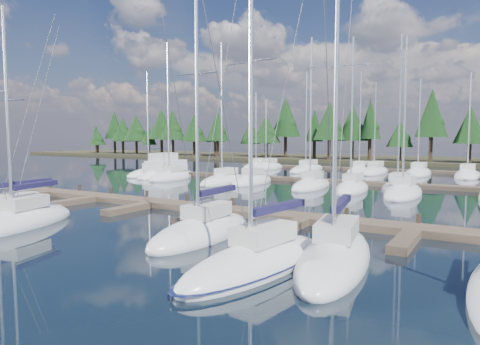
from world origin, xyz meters
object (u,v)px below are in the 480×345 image
Objects in this scene: front_sailboat_1 at (5,218)px; front_sailboat_5 at (335,257)px; main_dock at (220,211)px; front_sailboat_2 at (19,222)px; front_sailboat_3 at (203,231)px; motor_yacht_left at (166,173)px; front_sailboat_4 at (258,262)px.

front_sailboat_1 is 0.99× the size of front_sailboat_5.
front_sailboat_2 reaches higher than main_dock.
front_sailboat_3 is at bearing 17.81° from front_sailboat_2.
front_sailboat_2 is 31.22m from motor_yacht_left.
front_sailboat_1 is 12.73m from front_sailboat_3.
front_sailboat_2 is at bearing -162.19° from front_sailboat_3.
front_sailboat_3 is at bearing 13.81° from front_sailboat_1.
front_sailboat_1 is 0.98× the size of front_sailboat_4.
front_sailboat_4 is 3.23m from front_sailboat_5.
motor_yacht_left reaches higher than main_dock.
front_sailboat_1 is at bearing -136.95° from main_dock.
front_sailboat_4 is 1.39× the size of motor_yacht_left.
front_sailboat_5 is (10.12, -6.80, 0.09)m from main_dock.
front_sailboat_1 is at bearing -67.61° from motor_yacht_left.
front_sailboat_5 is 40.42m from motor_yacht_left.
front_sailboat_1 is at bearing 179.31° from front_sailboat_4.
front_sailboat_3 reaches higher than front_sailboat_1.
front_sailboat_5 reaches higher than main_dock.
front_sailboat_3 is 7.32m from front_sailboat_5.
front_sailboat_3 reaches higher than front_sailboat_4.
front_sailboat_5 is at bearing 7.66° from front_sailboat_2.
front_sailboat_5 is (19.61, 2.06, 0.01)m from front_sailboat_1.
motor_yacht_left is at bearing 133.83° from front_sailboat_3.
main_dock is 12.20m from front_sailboat_5.
motor_yacht_left is (-31.10, 25.82, 0.26)m from front_sailboat_5.
front_sailboat_4 is (17.31, -0.21, 0.01)m from front_sailboat_1.
front_sailboat_1 reaches higher than main_dock.
front_sailboat_3 is (2.87, -5.83, 0.10)m from main_dock.
main_dock is at bearing 50.46° from front_sailboat_2.
front_sailboat_5 reaches higher than front_sailboat_1.
front_sailboat_1 is 30.15m from motor_yacht_left.
front_sailboat_3 reaches higher than front_sailboat_2.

